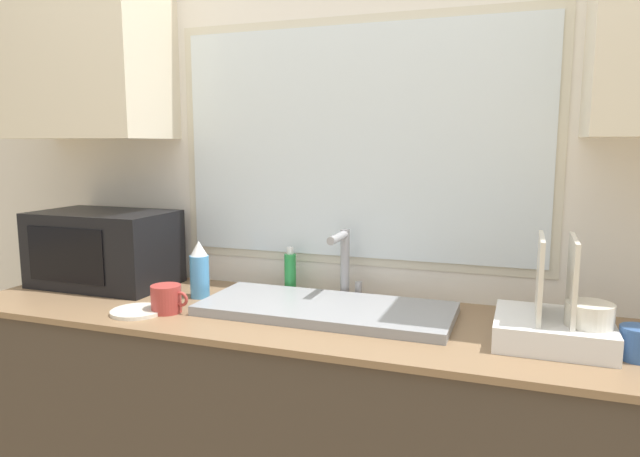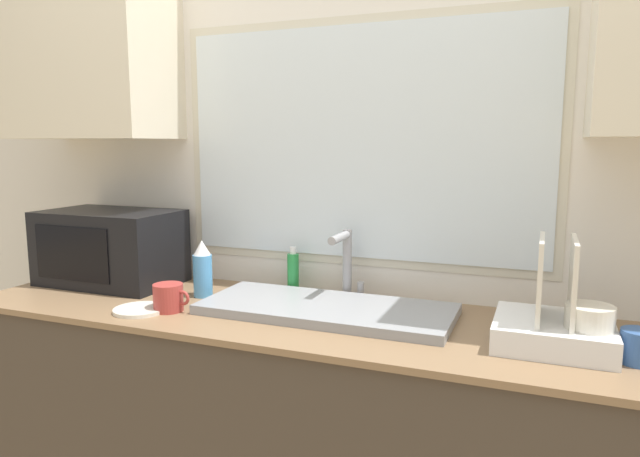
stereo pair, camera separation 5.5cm
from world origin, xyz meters
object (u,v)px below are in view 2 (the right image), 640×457
microwave (111,247)px  spray_bottle (203,269)px  mug_near_sink (169,298)px  dish_rack (557,323)px  soap_bottle (293,272)px  faucet (346,259)px

microwave → spray_bottle: microwave is taller
spray_bottle → mug_near_sink: (-0.00, -0.19, -0.05)m
dish_rack → spray_bottle: size_ratio=1.50×
dish_rack → soap_bottle: (-0.88, 0.26, 0.01)m
microwave → spray_bottle: (0.43, -0.04, -0.04)m
soap_bottle → mug_near_sink: soap_bottle is taller
microwave → spray_bottle: bearing=-4.8°
microwave → mug_near_sink: (0.43, -0.23, -0.10)m
dish_rack → spray_bottle: 1.15m
dish_rack → soap_bottle: size_ratio=1.82×
microwave → mug_near_sink: size_ratio=3.99×
faucet → microwave: 0.92m
faucet → dish_rack: size_ratio=0.80×
faucet → mug_near_sink: bearing=-145.1°
dish_rack → mug_near_sink: 1.16m
dish_rack → soap_bottle: dish_rack is taller
spray_bottle → soap_bottle: bearing=32.7°
faucet → microwave: (-0.92, -0.11, -0.00)m
faucet → spray_bottle: 0.50m
spray_bottle → mug_near_sink: bearing=-91.0°
microwave → mug_near_sink: microwave is taller
spray_bottle → mug_near_sink: spray_bottle is taller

